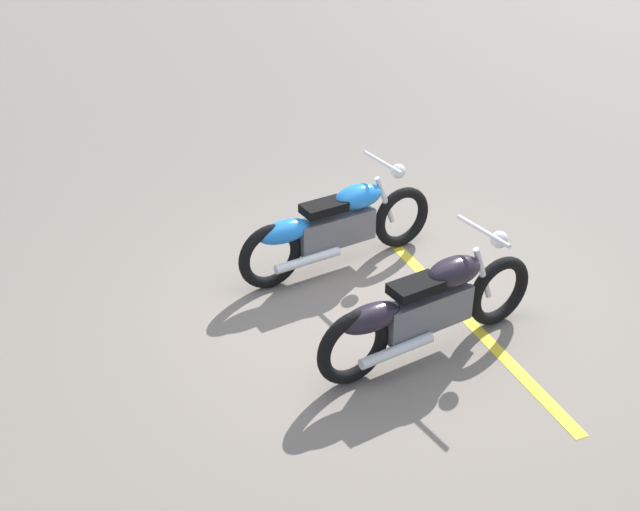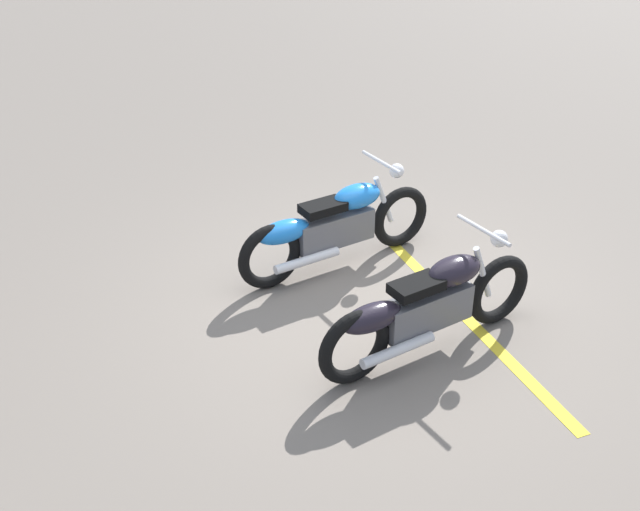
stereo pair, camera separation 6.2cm
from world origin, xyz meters
name	(u,v)px [view 2 (the right image)]	position (x,y,z in m)	size (l,w,h in m)	color
ground_plane	(372,305)	(0.00, 0.00, 0.00)	(60.00, 60.00, 0.00)	slate
motorcycle_bright_foreground	(334,226)	(0.07, -0.79, 0.46)	(2.21, 0.72, 1.04)	black
motorcycle_dark_foreground	(426,307)	(-0.09, 0.81, 0.46)	(2.21, 0.73, 1.04)	black
parking_stripe_near	(470,321)	(-0.71, 0.58, 0.00)	(3.20, 0.12, 0.01)	yellow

